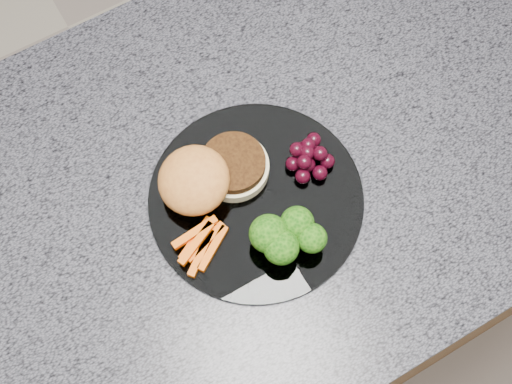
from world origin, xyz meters
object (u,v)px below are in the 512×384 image
plate (256,199)px  burger (208,177)px  grape_bunch (309,157)px  island_cabinet (238,281)px

plate → burger: bearing=130.4°
plate → burger: burger is taller
plate → grape_bunch: 0.08m
island_cabinet → grape_bunch: bearing=-18.3°
island_cabinet → grape_bunch: 0.50m
plate → island_cabinet: bearing=111.0°
burger → island_cabinet: bearing=-26.7°
island_cabinet → plate: plate is taller
grape_bunch → plate: bearing=-173.6°
grape_bunch → island_cabinet: bearing=161.7°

